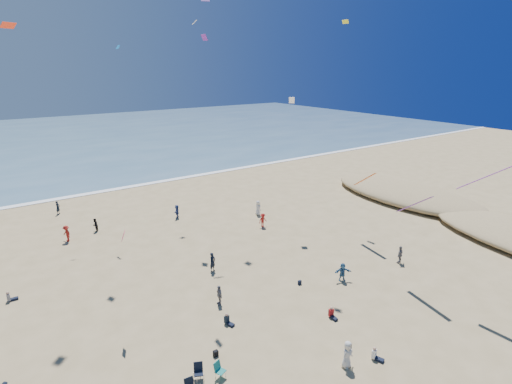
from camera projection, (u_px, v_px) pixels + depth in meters
ocean at (40, 141)px, 95.46m from camera, size 220.00×100.00×0.06m
surf_line at (94, 193)px, 56.51m from camera, size 220.00×1.20×0.08m
standing_flyers at (210, 266)px, 34.23m from camera, size 33.64×49.18×1.86m
seated_group at (264, 337)px, 25.87m from camera, size 19.50×28.71×0.84m
chair_cluster at (203, 377)px, 22.47m from camera, size 2.72×1.53×1.00m
black_backpack at (216, 353)px, 24.76m from camera, size 0.30×0.22×0.38m
navy_bag at (300, 282)px, 32.90m from camera, size 0.28×0.18×0.34m
kites_aloft at (294, 103)px, 33.08m from camera, size 47.37×37.75×28.76m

